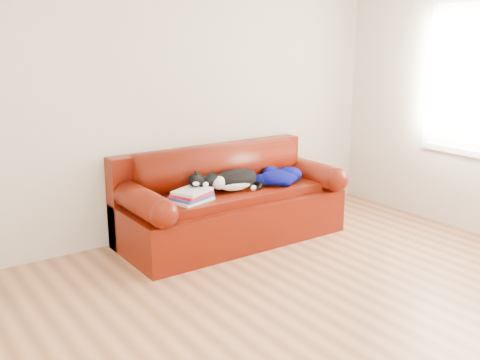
% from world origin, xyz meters
% --- Properties ---
extents(ground, '(4.50, 4.50, 0.00)m').
position_xyz_m(ground, '(0.00, 0.00, 0.00)').
color(ground, brown).
rests_on(ground, ground).
extents(room_shell, '(4.52, 4.02, 2.61)m').
position_xyz_m(room_shell, '(0.12, 0.02, 1.67)').
color(room_shell, beige).
rests_on(room_shell, ground).
extents(sofa_base, '(2.10, 0.90, 0.50)m').
position_xyz_m(sofa_base, '(0.18, 1.49, 0.24)').
color(sofa_base, '#440402').
rests_on(sofa_base, ground).
extents(sofa_back, '(2.10, 1.01, 0.88)m').
position_xyz_m(sofa_back, '(0.18, 1.74, 0.54)').
color(sofa_back, '#440402').
rests_on(sofa_back, ground).
extents(book_stack, '(0.40, 0.35, 0.10)m').
position_xyz_m(book_stack, '(-0.33, 1.36, 0.55)').
color(book_stack, silver).
rests_on(book_stack, sofa_base).
extents(cat, '(0.69, 0.28, 0.25)m').
position_xyz_m(cat, '(0.16, 1.43, 0.60)').
color(cat, black).
rests_on(cat, sofa_base).
extents(blanket, '(0.56, 0.45, 0.15)m').
position_xyz_m(blanket, '(0.67, 1.40, 0.56)').
color(blanket, '#020648').
rests_on(blanket, sofa_base).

